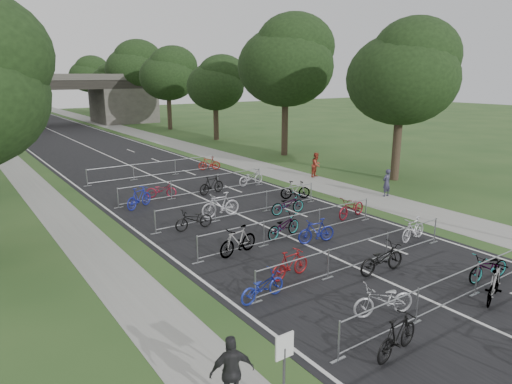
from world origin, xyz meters
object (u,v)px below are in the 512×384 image
(overpass_bridge, at_px, (40,100))
(pedestrian_b, at_px, (316,165))
(pedestrian_a, at_px, (387,183))
(park_sign, at_px, (284,358))
(pedestrian_c, at_px, (232,372))

(overpass_bridge, distance_m, pedestrian_b, 46.35)
(pedestrian_b, bearing_deg, pedestrian_a, -110.48)
(park_sign, height_order, pedestrian_a, park_sign)
(overpass_bridge, distance_m, pedestrian_c, 61.77)
(overpass_bridge, bearing_deg, pedestrian_a, -80.08)
(overpass_bridge, xyz_separation_m, pedestrian_a, (9.02, -51.58, -2.73))
(pedestrian_c, bearing_deg, park_sign, 155.07)
(overpass_bridge, relative_size, pedestrian_a, 19.25)
(pedestrian_a, relative_size, pedestrian_c, 0.98)
(pedestrian_a, distance_m, pedestrian_c, 19.23)
(park_sign, relative_size, pedestrian_c, 1.11)
(pedestrian_b, xyz_separation_m, pedestrian_c, (-16.80, -15.90, -0.03))
(pedestrian_b, bearing_deg, pedestrian_c, -155.42)
(overpass_bridge, xyz_separation_m, pedestrian_b, (9.20, -45.35, -2.68))
(overpass_bridge, distance_m, park_sign, 62.41)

